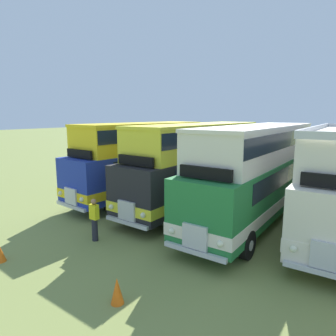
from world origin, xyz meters
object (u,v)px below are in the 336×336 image
at_px(cone_near_end, 117,291).
at_px(bus_second_in_row, 198,161).
at_px(bus_third_in_row, 257,169).
at_px(marshal_person, 94,219).
at_px(cone_mid_row, 0,254).
at_px(bus_first_in_row, 142,157).

bearing_deg(cone_near_end, bus_second_in_row, 107.54).
distance_m(bus_third_in_row, cone_near_end, 8.79).
relative_size(bus_second_in_row, marshal_person, 6.44).
height_order(bus_second_in_row, cone_mid_row, bus_second_in_row).
bearing_deg(cone_near_end, cone_mid_row, -171.92).
height_order(bus_third_in_row, cone_mid_row, bus_third_in_row).
relative_size(cone_mid_row, marshal_person, 0.33).
distance_m(bus_first_in_row, bus_third_in_row, 7.05).
distance_m(bus_third_in_row, marshal_person, 7.66).
height_order(bus_first_in_row, bus_second_in_row, same).
relative_size(bus_third_in_row, marshal_person, 6.53).
bearing_deg(cone_near_end, bus_third_in_row, 85.61).
height_order(bus_second_in_row, bus_third_in_row, same).
bearing_deg(bus_first_in_row, bus_second_in_row, 10.66).
xyz_separation_m(bus_third_in_row, marshal_person, (-4.32, -6.13, -1.59)).
distance_m(bus_third_in_row, cone_mid_row, 10.99).
bearing_deg(marshal_person, bus_second_in_row, 83.28).
bearing_deg(marshal_person, cone_mid_row, -112.34).
bearing_deg(bus_first_in_row, cone_near_end, -52.80).
height_order(bus_third_in_row, cone_near_end, bus_third_in_row).
relative_size(bus_second_in_row, bus_third_in_row, 0.99).
bearing_deg(bus_second_in_row, bus_first_in_row, -169.34).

